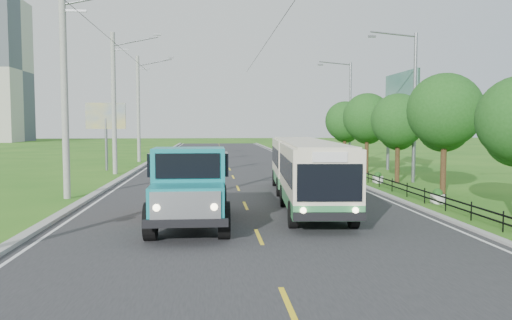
{
  "coord_description": "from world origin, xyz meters",
  "views": [
    {
      "loc": [
        -1.47,
        -15.25,
        3.49
      ],
      "look_at": [
        0.58,
        7.32,
        1.9
      ],
      "focal_mm": 35.0,
      "sensor_mm": 36.0,
      "label": 1
    }
  ],
  "objects": [
    {
      "name": "pole_mid",
      "position": [
        -8.26,
        21.0,
        5.09
      ],
      "size": [
        3.51,
        0.32,
        10.0
      ],
      "color": "gray",
      "rests_on": "ground"
    },
    {
      "name": "ground",
      "position": [
        0.0,
        0.0,
        0.0
      ],
      "size": [
        240.0,
        240.0,
        0.0
      ],
      "primitive_type": "plane",
      "color": "#266217",
      "rests_on": "ground"
    },
    {
      "name": "edge_line_right",
      "position": [
        6.65,
        20.0,
        0.02
      ],
      "size": [
        0.12,
        120.0,
        0.0
      ],
      "primitive_type": "cube",
      "color": "silver",
      "rests_on": "road"
    },
    {
      "name": "bus",
      "position": [
        2.75,
        6.9,
        1.64
      ],
      "size": [
        3.36,
        14.25,
        2.73
      ],
      "rotation": [
        0.0,
        0.0,
        -0.08
      ],
      "color": "#34824A",
      "rests_on": "ground"
    },
    {
      "name": "streetlight_far",
      "position": [
        10.64,
        28.0,
        4.9
      ],
      "size": [
        3.02,
        0.2,
        9.07
      ],
      "color": "slate",
      "rests_on": "ground"
    },
    {
      "name": "edge_line_left",
      "position": [
        -6.65,
        20.0,
        0.02
      ],
      "size": [
        0.12,
        120.0,
        0.0
      ],
      "primitive_type": "cube",
      "color": "silver",
      "rests_on": "road"
    },
    {
      "name": "billboard_right",
      "position": [
        12.3,
        20.0,
        5.34
      ],
      "size": [
        0.24,
        6.0,
        7.3
      ],
      "color": "slate",
      "rests_on": "ground"
    },
    {
      "name": "railing_right",
      "position": [
        8.0,
        14.0,
        0.3
      ],
      "size": [
        0.04,
        40.0,
        0.6
      ],
      "primitive_type": "cube",
      "color": "black",
      "rests_on": "ground"
    },
    {
      "name": "tree_fourth",
      "position": [
        9.86,
        14.14,
        3.59
      ],
      "size": [
        3.24,
        3.31,
        5.4
      ],
      "color": "#382314",
      "rests_on": "ground"
    },
    {
      "name": "billboard_left",
      "position": [
        -9.5,
        24.0,
        3.87
      ],
      "size": [
        3.0,
        0.2,
        5.2
      ],
      "color": "slate",
      "rests_on": "ground"
    },
    {
      "name": "curb_left",
      "position": [
        -7.2,
        20.0,
        0.07
      ],
      "size": [
        0.4,
        120.0,
        0.15
      ],
      "primitive_type": "cube",
      "color": "#9E9E99",
      "rests_on": "ground"
    },
    {
      "name": "tree_back",
      "position": [
        9.86,
        26.14,
        3.65
      ],
      "size": [
        3.3,
        3.36,
        5.5
      ],
      "color": "#382314",
      "rests_on": "ground"
    },
    {
      "name": "pole_near",
      "position": [
        -8.26,
        9.0,
        5.09
      ],
      "size": [
        3.51,
        0.32,
        10.0
      ],
      "color": "gray",
      "rests_on": "ground"
    },
    {
      "name": "curb_right",
      "position": [
        7.15,
        20.0,
        0.05
      ],
      "size": [
        0.3,
        120.0,
        0.1
      ],
      "primitive_type": "cube",
      "color": "#9E9E99",
      "rests_on": "ground"
    },
    {
      "name": "pole_far",
      "position": [
        -8.26,
        33.0,
        5.09
      ],
      "size": [
        3.51,
        0.32,
        10.0
      ],
      "color": "gray",
      "rests_on": "ground"
    },
    {
      "name": "centre_dash",
      "position": [
        0.0,
        0.0,
        0.02
      ],
      "size": [
        0.12,
        2.2,
        0.0
      ],
      "primitive_type": "cube",
      "color": "yellow",
      "rests_on": "road"
    },
    {
      "name": "planter_mid",
      "position": [
        8.6,
        14.0,
        0.29
      ],
      "size": [
        0.64,
        0.64,
        0.67
      ],
      "color": "silver",
      "rests_on": "ground"
    },
    {
      "name": "tree_fifth",
      "position": [
        9.86,
        20.14,
        3.85
      ],
      "size": [
        3.48,
        3.52,
        5.8
      ],
      "color": "#382314",
      "rests_on": "ground"
    },
    {
      "name": "planter_far",
      "position": [
        8.6,
        22.0,
        0.29
      ],
      "size": [
        0.64,
        0.64,
        0.67
      ],
      "color": "silver",
      "rests_on": "ground"
    },
    {
      "name": "tree_third",
      "position": [
        9.86,
        8.14,
        3.99
      ],
      "size": [
        3.6,
        3.62,
        6.0
      ],
      "color": "#382314",
      "rests_on": "ground"
    },
    {
      "name": "streetlight_mid",
      "position": [
        10.64,
        14.0,
        4.9
      ],
      "size": [
        3.02,
        0.2,
        9.07
      ],
      "color": "slate",
      "rests_on": "ground"
    },
    {
      "name": "planter_near",
      "position": [
        8.6,
        6.0,
        0.29
      ],
      "size": [
        0.64,
        0.64,
        0.67
      ],
      "color": "silver",
      "rests_on": "ground"
    },
    {
      "name": "dump_truck",
      "position": [
        -2.19,
        2.13,
        1.55
      ],
      "size": [
        2.6,
        6.55,
        2.74
      ],
      "rotation": [
        0.0,
        0.0,
        -0.0
      ],
      "color": "teal",
      "rests_on": "ground"
    },
    {
      "name": "road",
      "position": [
        0.0,
        20.0,
        0.01
      ],
      "size": [
        14.0,
        120.0,
        0.02
      ],
      "primitive_type": "cube",
      "color": "#28282B",
      "rests_on": "ground"
    }
  ]
}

